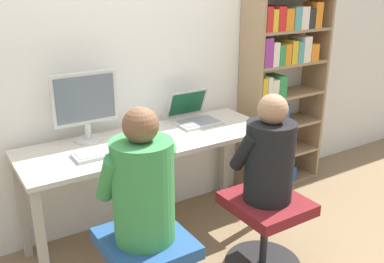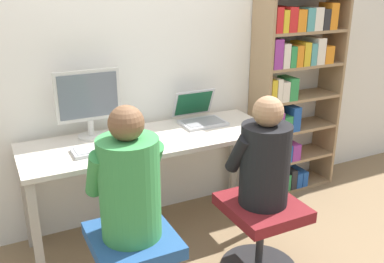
# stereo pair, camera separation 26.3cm
# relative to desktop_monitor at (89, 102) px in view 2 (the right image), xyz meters

# --- Properties ---
(ground_plane) EXTENTS (14.00, 14.00, 0.00)m
(ground_plane) POSITION_rel_desktop_monitor_xyz_m (0.36, -0.48, -1.00)
(ground_plane) COLOR #846B4C
(wall_back) EXTENTS (10.00, 0.05, 2.60)m
(wall_back) POSITION_rel_desktop_monitor_xyz_m (0.36, 0.18, 0.30)
(wall_back) COLOR silver
(wall_back) RESTS_ON ground_plane
(desk) EXTENTS (1.70, 0.59, 0.75)m
(desk) POSITION_rel_desktop_monitor_xyz_m (0.36, -0.19, -0.33)
(desk) COLOR beige
(desk) RESTS_ON ground_plane
(desktop_monitor) EXTENTS (0.42, 0.18, 0.45)m
(desktop_monitor) POSITION_rel_desktop_monitor_xyz_m (0.00, 0.00, 0.00)
(desktop_monitor) COLOR beige
(desktop_monitor) RESTS_ON desk
(laptop) EXTENTS (0.32, 0.31, 0.23)m
(laptop) POSITION_rel_desktop_monitor_xyz_m (0.79, -0.05, -0.20)
(laptop) COLOR #B7B7BC
(laptop) RESTS_ON desk
(keyboard) EXTENTS (0.44, 0.17, 0.03)m
(keyboard) POSITION_rel_desktop_monitor_xyz_m (0.04, -0.26, -0.23)
(keyboard) COLOR #B2B2B7
(keyboard) RESTS_ON desk
(computer_mouse_by_keyboard) EXTENTS (0.06, 0.11, 0.04)m
(computer_mouse_by_keyboard) POSITION_rel_desktop_monitor_xyz_m (0.31, -0.27, -0.23)
(computer_mouse_by_keyboard) COLOR black
(computer_mouse_by_keyboard) RESTS_ON desk
(office_chair_right) EXTENTS (0.49, 0.49, 0.50)m
(office_chair_right) POSITION_rel_desktop_monitor_xyz_m (0.79, -0.87, -0.70)
(office_chair_right) COLOR #262628
(office_chair_right) RESTS_ON ground_plane
(person_at_monitor) EXTENTS (0.38, 0.34, 0.70)m
(person_at_monitor) POSITION_rel_desktop_monitor_xyz_m (-0.02, -0.84, -0.19)
(person_at_monitor) COLOR #388C47
(person_at_monitor) RESTS_ON office_chair_left
(person_at_laptop) EXTENTS (0.35, 0.32, 0.65)m
(person_at_laptop) POSITION_rel_desktop_monitor_xyz_m (0.79, -0.86, -0.21)
(person_at_laptop) COLOR black
(person_at_laptop) RESTS_ON office_chair_right
(bookshelf) EXTENTS (0.76, 0.28, 1.64)m
(bookshelf) POSITION_rel_desktop_monitor_xyz_m (1.65, -0.02, -0.14)
(bookshelf) COLOR #997A56
(bookshelf) RESTS_ON ground_plane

